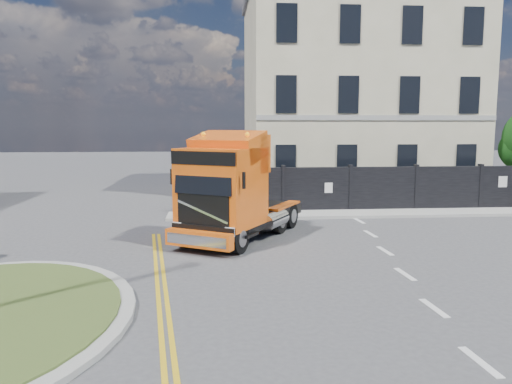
{
  "coord_description": "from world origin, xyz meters",
  "views": [
    {
      "loc": [
        -1.89,
        -12.61,
        3.86
      ],
      "look_at": [
        -0.71,
        2.58,
        1.8
      ],
      "focal_mm": 35.0,
      "sensor_mm": 36.0,
      "label": 1
    }
  ],
  "objects": [
    {
      "name": "ground",
      "position": [
        0.0,
        0.0,
        0.0
      ],
      "size": [
        120.0,
        120.0,
        0.0
      ],
      "primitive_type": "plane",
      "color": "#424244",
      "rests_on": "ground"
    },
    {
      "name": "hoarding_fence",
      "position": [
        6.55,
        9.0,
        1.0
      ],
      "size": [
        18.8,
        0.25,
        2.0
      ],
      "color": "black",
      "rests_on": "ground"
    },
    {
      "name": "georgian_building",
      "position": [
        6.0,
        16.5,
        5.77
      ],
      "size": [
        12.3,
        10.3,
        12.8
      ],
      "color": "beige",
      "rests_on": "ground"
    },
    {
      "name": "pavement_far",
      "position": [
        6.0,
        8.1,
        0.06
      ],
      "size": [
        20.0,
        1.6,
        0.12
      ],
      "primitive_type": "cube",
      "color": "#999993",
      "rests_on": "ground"
    },
    {
      "name": "truck",
      "position": [
        -1.47,
        3.64,
        1.59
      ],
      "size": [
        4.85,
        6.21,
        3.54
      ],
      "rotation": [
        0.0,
        0.0,
        -0.52
      ],
      "color": "black",
      "rests_on": "ground"
    }
  ]
}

